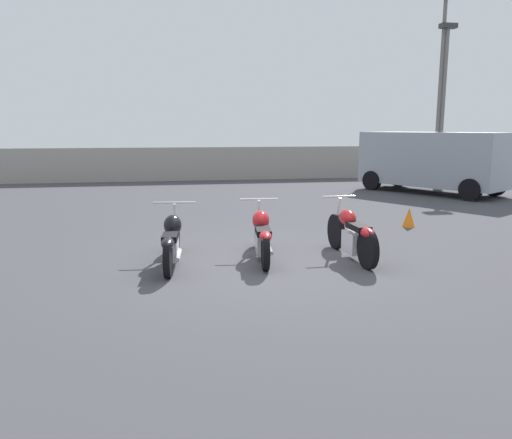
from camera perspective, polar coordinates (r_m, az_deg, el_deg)
ground_plane at (r=8.51m, az=0.54°, el=-4.88°), size 60.00×60.00×0.00m
fence_back at (r=21.60m, az=-5.79°, el=6.34°), size 40.00×0.04×1.42m
light_pole_left at (r=23.57m, az=20.40°, el=15.46°), size 0.70×0.35×7.74m
light_pole_right at (r=23.52m, az=20.70°, el=13.92°), size 0.70×0.35×6.54m
motorcycle_slot_0 at (r=8.41m, az=-9.58°, el=-2.38°), size 0.75×2.18×0.95m
motorcycle_slot_1 at (r=8.64m, az=0.68°, el=-1.77°), size 0.70×2.09×0.97m
motorcycle_slot_2 at (r=8.79m, az=10.91°, el=-1.67°), size 0.63×2.07×1.02m
parked_van at (r=18.38m, az=19.49°, el=6.50°), size 4.11×5.12×2.09m
traffic_cone_near at (r=11.97m, az=17.08°, el=0.24°), size 0.28×0.28×0.45m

